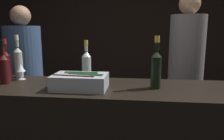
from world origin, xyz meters
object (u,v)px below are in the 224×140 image
(champagne_bottle, at_px, (156,67))
(person_in_hoodie, at_px, (25,74))
(red_wine_bottle_tall, at_px, (6,63))
(wine_glass, at_px, (21,69))
(white_wine_bottle, at_px, (18,60))
(rose_wine_bottle, at_px, (86,64))
(red_wine_bottle_black_foil, at_px, (4,67))
(ice_bin_with_bottles, at_px, (80,81))
(person_blond_tee, at_px, (186,69))

(champagne_bottle, relative_size, person_in_hoodie, 0.23)
(red_wine_bottle_tall, xyz_separation_m, person_in_hoodie, (-0.13, 0.52, -0.20))
(wine_glass, relative_size, white_wine_bottle, 0.35)
(rose_wine_bottle, relative_size, red_wine_bottle_black_foil, 0.99)
(wine_glass, distance_m, champagne_bottle, 1.12)
(ice_bin_with_bottles, relative_size, person_blond_tee, 0.22)
(ice_bin_with_bottles, height_order, wine_glass, wine_glass)
(red_wine_bottle_black_foil, relative_size, person_blond_tee, 0.20)
(wine_glass, bearing_deg, ice_bin_with_bottles, -21.85)
(person_blond_tee, bearing_deg, red_wine_bottle_tall, 18.51)
(champagne_bottle, bearing_deg, white_wine_bottle, 168.65)
(white_wine_bottle, bearing_deg, red_wine_bottle_tall, -133.53)
(rose_wine_bottle, xyz_separation_m, red_wine_bottle_black_foil, (-0.61, -0.18, -0.00))
(ice_bin_with_bottles, relative_size, champagne_bottle, 1.02)
(wine_glass, distance_m, red_wine_bottle_black_foil, 0.16)
(red_wine_bottle_black_foil, height_order, person_in_hoodie, person_in_hoodie)
(wine_glass, xyz_separation_m, white_wine_bottle, (-0.06, 0.08, 0.06))
(red_wine_bottle_black_foil, relative_size, red_wine_bottle_tall, 0.99)
(red_wine_bottle_tall, relative_size, champagne_bottle, 0.91)
(champagne_bottle, xyz_separation_m, person_blond_tee, (0.37, 0.76, -0.14))
(ice_bin_with_bottles, bearing_deg, rose_wine_bottle, 93.61)
(red_wine_bottle_black_foil, height_order, champagne_bottle, champagne_bottle)
(champagne_bottle, relative_size, person_blond_tee, 0.22)
(champagne_bottle, bearing_deg, red_wine_bottle_black_foil, 179.73)
(wine_glass, xyz_separation_m, rose_wine_bottle, (0.56, 0.04, 0.04))
(ice_bin_with_bottles, relative_size, red_wine_bottle_tall, 1.12)
(white_wine_bottle, xyz_separation_m, person_in_hoodie, (-0.20, 0.45, -0.21))
(person_in_hoodie, bearing_deg, ice_bin_with_bottles, -25.17)
(ice_bin_with_bottles, xyz_separation_m, white_wine_bottle, (-0.64, 0.31, 0.09))
(wine_glass, height_order, rose_wine_bottle, rose_wine_bottle)
(rose_wine_bottle, xyz_separation_m, person_blond_tee, (0.92, 0.57, -0.13))
(rose_wine_bottle, height_order, white_wine_bottle, white_wine_bottle)
(red_wine_bottle_black_foil, bearing_deg, rose_wine_bottle, 16.74)
(rose_wine_bottle, bearing_deg, ice_bin_with_bottles, -86.39)
(champagne_bottle, xyz_separation_m, person_in_hoodie, (-1.37, 0.68, -0.22))
(red_wine_bottle_black_foil, relative_size, champagne_bottle, 0.90)
(rose_wine_bottle, bearing_deg, person_in_hoodie, 148.92)
(wine_glass, height_order, white_wine_bottle, white_wine_bottle)
(red_wine_bottle_black_foil, height_order, white_wine_bottle, white_wine_bottle)
(red_wine_bottle_tall, xyz_separation_m, person_blond_tee, (1.61, 0.60, -0.13))
(wine_glass, relative_size, person_blond_tee, 0.08)
(rose_wine_bottle, relative_size, person_blond_tee, 0.19)
(champagne_bottle, bearing_deg, wine_glass, 172.18)
(red_wine_bottle_tall, relative_size, white_wine_bottle, 0.91)
(ice_bin_with_bottles, bearing_deg, red_wine_bottle_black_foil, 172.36)
(red_wine_bottle_black_foil, xyz_separation_m, red_wine_bottle_tall, (-0.08, 0.16, 0.01))
(wine_glass, height_order, champagne_bottle, champagne_bottle)
(rose_wine_bottle, height_order, person_blond_tee, person_blond_tee)
(ice_bin_with_bottles, distance_m, rose_wine_bottle, 0.28)
(wine_glass, bearing_deg, champagne_bottle, -7.82)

